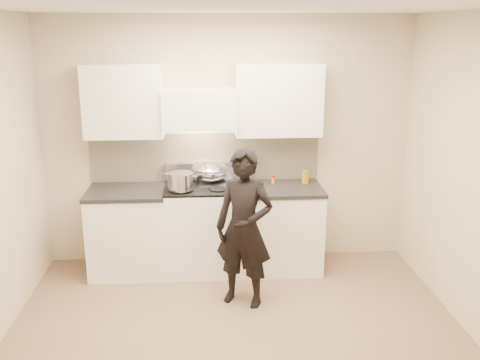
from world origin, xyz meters
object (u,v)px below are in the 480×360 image
at_px(counter_right, 278,227).
at_px(wok, 210,172).
at_px(utensil_crock, 247,172).
at_px(stove, 202,228).
at_px(person, 244,228).

height_order(counter_right, wok, wok).
height_order(wok, utensil_crock, wok).
bearing_deg(wok, stove, -127.51).
bearing_deg(wok, person, -71.71).
xyz_separation_m(stove, counter_right, (0.83, 0.00, -0.01)).
bearing_deg(wok, counter_right, -10.26).
bearing_deg(wok, utensil_crock, 15.67).
bearing_deg(counter_right, utensil_crock, 143.01).
relative_size(utensil_crock, person, 0.22).
distance_m(utensil_crock, person, 1.06).
relative_size(stove, person, 0.63).
bearing_deg(utensil_crock, stove, -154.09).
relative_size(stove, utensil_crock, 2.90).
bearing_deg(utensil_crock, counter_right, -36.99).
bearing_deg(stove, counter_right, 0.00).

